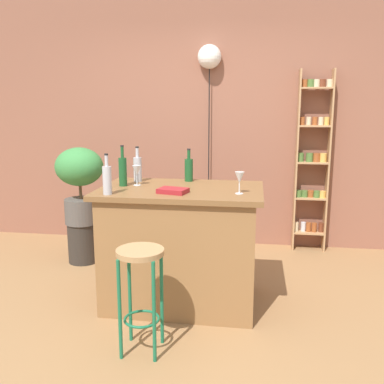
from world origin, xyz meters
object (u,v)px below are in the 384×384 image
spice_shelf (312,160)px  wine_glass_left (239,178)px  bar_stool (141,278)px  potted_plant (80,178)px  bottle_vinegar (189,169)px  bottle_spirits_clear (138,168)px  plant_stool (83,242)px  bottle_olive_oil (107,179)px  bottle_sauce_amber (123,171)px  wine_glass_center (137,171)px  cookbook (173,191)px  pendant_globe_light (209,58)px

spice_shelf → wine_glass_left: size_ratio=12.00×
bar_stool → potted_plant: bearing=124.1°
wine_glass_left → bottle_vinegar: bearing=133.7°
spice_shelf → bottle_spirits_clear: bearing=-141.6°
plant_stool → bottle_olive_oil: size_ratio=1.37×
bottle_sauce_amber → bar_stool: bearing=-66.2°
bottle_spirits_clear → wine_glass_center: size_ratio=1.83×
bottle_sauce_amber → bottle_olive_oil: bearing=-91.9°
cookbook → pendant_globe_light: size_ratio=0.09×
bottle_sauce_amber → bottle_olive_oil: 0.34m
bar_stool → pendant_globe_light: bearing=85.4°
bottle_vinegar → pendant_globe_light: (0.04, 1.23, 1.03)m
bottle_olive_oil → pendant_globe_light: size_ratio=0.13×
spice_shelf → pendant_globe_light: bearing=177.9°
plant_stool → wine_glass_center: (0.79, -0.70, 0.87)m
spice_shelf → potted_plant: size_ratio=2.54×
potted_plant → bottle_olive_oil: (0.67, -1.08, 0.19)m
potted_plant → pendant_globe_light: pendant_globe_light is taller
spice_shelf → bottle_olive_oil: (-1.68, -1.82, 0.06)m
plant_stool → bottle_vinegar: 1.52m
bottle_spirits_clear → cookbook: 0.59m
spice_shelf → wine_glass_center: size_ratio=12.00×
wine_glass_left → cookbook: (-0.49, -0.04, -0.10)m
bottle_sauce_amber → wine_glass_left: (0.94, -0.18, -0.01)m
potted_plant → bottle_vinegar: bearing=-20.8°
pendant_globe_light → bar_stool: bearing=-94.6°
potted_plant → bottle_olive_oil: 1.29m
bar_stool → bottle_spirits_clear: (-0.28, 0.99, 0.56)m
cookbook → bottle_spirits_clear: bearing=145.9°
potted_plant → cookbook: bearing=-40.2°
potted_plant → bar_stool: bearing=-55.9°
bottle_spirits_clear → wine_glass_center: bottle_spirits_clear is taller
bottle_olive_oil → wine_glass_center: (0.12, 0.38, 0.00)m
bar_stool → bottle_spirits_clear: 1.17m
bottle_olive_oil → wine_glass_left: 0.97m
bottle_sauce_amber → wine_glass_left: bearing=-10.7°
spice_shelf → wine_glass_left: spice_shelf is taller
bottle_sauce_amber → pendant_globe_light: 1.90m
potted_plant → cookbook: size_ratio=3.69×
bottle_vinegar → bar_stool: bearing=-97.7°
spice_shelf → wine_glass_center: 2.12m
bottle_vinegar → pendant_globe_light: size_ratio=0.12×
bar_stool → bottle_vinegar: size_ratio=2.52×
bottle_olive_oil → pendant_globe_light: (0.54, 1.86, 1.02)m
spice_shelf → wine_glass_left: bearing=-113.6°
wine_glass_center → pendant_globe_light: 1.85m
bottle_spirits_clear → potted_plant: bearing=144.8°
potted_plant → bottle_sauce_amber: (0.69, -0.74, 0.21)m
plant_stool → wine_glass_center: 1.37m
plant_stool → wine_glass_left: size_ratio=2.51×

